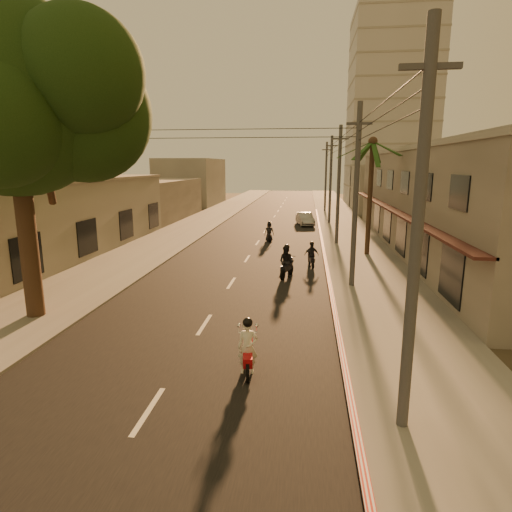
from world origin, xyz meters
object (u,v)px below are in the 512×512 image
object	(u,v)px
palm_tree	(373,148)
scooter_mid_b	(311,255)
scooter_far_a	(269,232)
scooter_red	(248,349)
broadleaf_tree	(24,99)
parked_car	(305,219)
scooter_mid_a	(287,263)

from	to	relation	value
palm_tree	scooter_mid_b	distance (m)	8.35
palm_tree	scooter_far_a	world-z (taller)	palm_tree
palm_tree	scooter_red	size ratio (longest dim) A/B	4.63
palm_tree	scooter_far_a	size ratio (longest dim) A/B	4.88
scooter_far_a	broadleaf_tree	bearing A→B (deg)	-121.59
scooter_far_a	parked_car	world-z (taller)	scooter_far_a
palm_tree	scooter_red	bearing A→B (deg)	-108.14
broadleaf_tree	scooter_mid_b	xyz separation A→B (m)	(10.81, 10.14, -7.76)
scooter_mid_b	parked_car	world-z (taller)	scooter_mid_b
scooter_red	scooter_mid_b	xyz separation A→B (m)	(1.98, 13.94, -0.06)
scooter_mid_b	parked_car	bearing A→B (deg)	81.64
palm_tree	scooter_mid_a	bearing A→B (deg)	-128.69
scooter_far_a	parked_car	distance (m)	10.35
palm_tree	parked_car	xyz separation A→B (m)	(-4.31, 14.68, -6.51)
broadleaf_tree	scooter_mid_a	xyz separation A→B (m)	(9.43, 7.38, -7.62)
scooter_mid_b	palm_tree	bearing A→B (deg)	34.38
palm_tree	scooter_mid_a	distance (m)	10.41
scooter_mid_a	broadleaf_tree	bearing A→B (deg)	-124.72
scooter_mid_a	scooter_far_a	size ratio (longest dim) A/B	1.11
scooter_red	scooter_far_a	bearing A→B (deg)	85.84
broadleaf_tree	scooter_mid_a	size ratio (longest dim) A/B	6.47
palm_tree	scooter_mid_b	world-z (taller)	palm_tree
broadleaf_tree	scooter_far_a	distance (m)	21.46
scooter_red	scooter_far_a	xyz separation A→B (m)	(-1.35, 22.38, -0.02)
scooter_red	scooter_mid_b	world-z (taller)	scooter_red
scooter_red	scooter_mid_a	bearing A→B (deg)	79.29
broadleaf_tree	parked_car	world-z (taller)	broadleaf_tree
parked_car	scooter_far_a	bearing A→B (deg)	-116.94
broadleaf_tree	scooter_red	world-z (taller)	broadleaf_tree
scooter_red	scooter_mid_a	xyz separation A→B (m)	(0.60, 11.19, 0.09)
scooter_red	scooter_far_a	world-z (taller)	scooter_red
palm_tree	scooter_far_a	distance (m)	10.69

